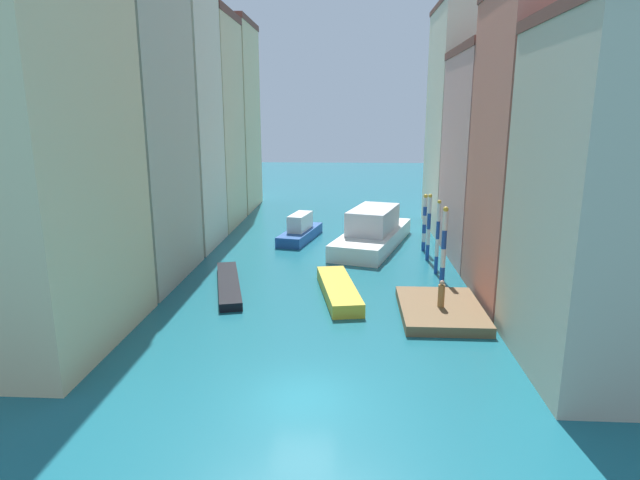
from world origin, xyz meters
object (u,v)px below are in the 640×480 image
mooring_pole_3 (424,222)px  gondola_black (229,284)px  person_on_dock (441,295)px  mooring_pole_0 (444,246)px  vaporetto_white (373,231)px  motorboat_0 (300,230)px  mooring_pole_2 (429,227)px  waterfront_dock (440,310)px  motorboat_1 (339,290)px  mooring_pole_1 (438,237)px

mooring_pole_3 → gondola_black: 17.19m
person_on_dock → mooring_pole_0: size_ratio=0.29×
vaporetto_white → motorboat_0: vaporetto_white is taller
mooring_pole_2 → mooring_pole_0: bearing=-89.1°
gondola_black → vaporetto_white: bearing=50.3°
mooring_pole_0 → mooring_pole_3: 8.95m
waterfront_dock → motorboat_1: 6.31m
gondola_black → motorboat_0: bearing=76.3°
mooring_pole_3 → motorboat_1: size_ratio=0.59×
mooring_pole_1 → motorboat_0: bearing=137.2°
waterfront_dock → motorboat_0: motorboat_0 is taller
mooring_pole_1 → waterfront_dock: bearing=-96.9°
mooring_pole_0 → motorboat_0: bearing=130.2°
waterfront_dock → vaporetto_white: 15.69m
gondola_black → motorboat_1: motorboat_1 is taller
mooring_pole_0 → mooring_pole_1: size_ratio=1.00×
vaporetto_white → gondola_black: bearing=-129.7°
vaporetto_white → waterfront_dock: bearing=-78.5°
person_on_dock → mooring_pole_1: size_ratio=0.29×
mooring_pole_3 → gondola_black: mooring_pole_3 is taller
gondola_black → motorboat_1: size_ratio=1.12×
mooring_pole_0 → mooring_pole_3: bearing=90.0°
mooring_pole_0 → vaporetto_white: size_ratio=0.39×
motorboat_0 → person_on_dock: bearing=-62.0°
gondola_black → person_on_dock: bearing=-17.8°
mooring_pole_3 → mooring_pole_1: bearing=-89.8°
mooring_pole_0 → mooring_pole_2: mooring_pole_0 is taller
motorboat_1 → waterfront_dock: bearing=-25.6°
mooring_pole_1 → motorboat_0: (-10.33, 9.58, -1.81)m
person_on_dock → mooring_pole_1: (0.99, 8.02, 1.38)m
person_on_dock → vaporetto_white: vaporetto_white is taller
gondola_black → motorboat_1: (7.01, -1.09, 0.14)m
mooring_pole_1 → vaporetto_white: (-4.06, 7.58, -1.38)m
mooring_pole_0 → motorboat_0: size_ratio=0.70×
person_on_dock → mooring_pole_3: size_ratio=0.33×
mooring_pole_2 → mooring_pole_1: bearing=-88.1°
mooring_pole_3 → motorboat_1: 13.30m
mooring_pole_3 → mooring_pole_2: bearing=-91.7°
person_on_dock → motorboat_0: size_ratio=0.20×
waterfront_dock → motorboat_1: size_ratio=0.81×
mooring_pole_0 → mooring_pole_2: size_ratio=1.02×
mooring_pole_0 → mooring_pole_3: (-0.00, 8.95, -0.27)m
vaporetto_white → motorboat_0: (-6.27, 2.00, -0.43)m
mooring_pole_1 → mooring_pole_2: mooring_pole_1 is taller
mooring_pole_0 → waterfront_dock: bearing=-100.1°
mooring_pole_2 → motorboat_0: size_ratio=0.68×
motorboat_1 → mooring_pole_3: bearing=59.8°
mooring_pole_1 → gondola_black: mooring_pole_1 is taller
mooring_pole_1 → vaporetto_white: mooring_pole_1 is taller
mooring_pole_3 → motorboat_0: mooring_pole_3 is taller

